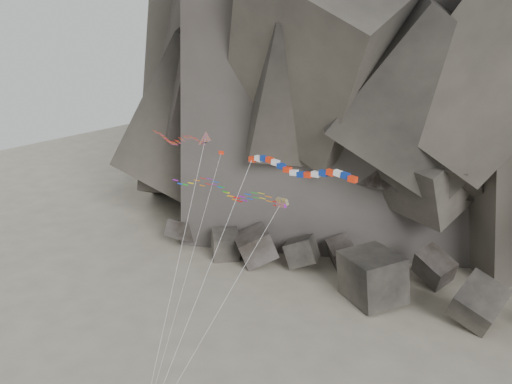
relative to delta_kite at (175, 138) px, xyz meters
The scene contains 6 objects.
headland 68.05m from the delta_kite, 80.58° to the left, with size 110.00×70.00×84.00m, color #4D483F, non-canonical shape.
boulder_field 36.79m from the delta_kite, 79.51° to the left, with size 66.30×18.67×9.02m.
delta_kite is the anchor object (origin of this frame).
banner_kite 17.37m from the delta_kite, 11.74° to the right, with size 14.34×15.27×24.93m.
parafoil_kite 7.84m from the delta_kite, ahead, with size 15.92×17.36×20.82m.
pennant_kite 11.98m from the delta_kite, 37.45° to the right, with size 1.03×14.88×24.71m.
Camera 1 is at (29.18, -42.25, 38.79)m, focal length 40.00 mm.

